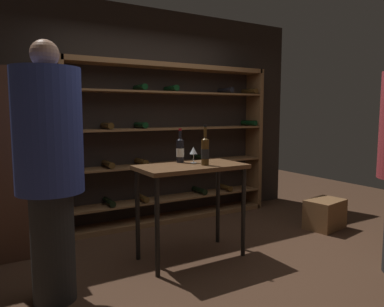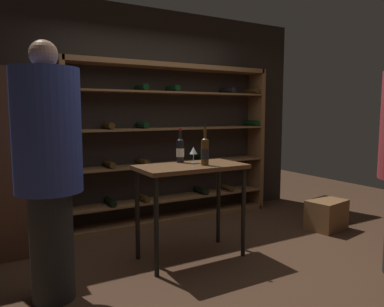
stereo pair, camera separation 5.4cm
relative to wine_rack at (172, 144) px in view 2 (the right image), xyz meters
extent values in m
plane|color=#472D1E|center=(-0.28, -1.39, -1.03)|extent=(9.20, 9.20, 0.00)
cube|color=black|center=(-0.28, 0.21, 0.36)|extent=(4.74, 0.10, 2.77)
cube|color=brown|center=(-1.38, 0.00, 0.00)|extent=(0.06, 0.32, 2.06)
cube|color=brown|center=(1.42, 0.00, 0.00)|extent=(0.06, 0.32, 2.06)
cube|color=brown|center=(0.02, 0.00, 1.00)|extent=(2.80, 0.32, 0.06)
cube|color=brown|center=(0.02, 0.00, -1.00)|extent=(2.80, 0.32, 0.06)
cube|color=brown|center=(0.02, 0.00, -0.73)|extent=(2.72, 0.32, 0.02)
cylinder|color=black|center=(-0.85, 0.00, -0.67)|extent=(0.08, 0.30, 0.08)
cylinder|color=#4C3314|center=(-0.42, 0.00, -0.67)|extent=(0.08, 0.30, 0.08)
cylinder|color=black|center=(0.45, 0.00, -0.67)|extent=(0.08, 0.30, 0.08)
cylinder|color=#4C3314|center=(0.88, 0.00, -0.67)|extent=(0.08, 0.30, 0.08)
cube|color=brown|center=(0.02, 0.00, -0.26)|extent=(2.72, 0.32, 0.02)
cylinder|color=black|center=(-1.28, 0.00, -0.21)|extent=(0.08, 0.30, 0.08)
cylinder|color=#4C3314|center=(-0.85, 0.00, -0.21)|extent=(0.08, 0.30, 0.08)
cylinder|color=#4C3314|center=(-0.42, 0.00, -0.21)|extent=(0.08, 0.30, 0.08)
cylinder|color=black|center=(0.45, 0.00, -0.21)|extent=(0.08, 0.30, 0.08)
cube|color=brown|center=(0.02, 0.00, 0.20)|extent=(2.72, 0.32, 0.02)
cylinder|color=black|center=(-1.28, 0.00, 0.26)|extent=(0.08, 0.30, 0.08)
cylinder|color=#4C3314|center=(-0.85, 0.00, 0.26)|extent=(0.08, 0.30, 0.08)
cylinder|color=black|center=(-0.42, 0.00, 0.26)|extent=(0.08, 0.30, 0.08)
cylinder|color=black|center=(1.32, 0.00, 0.26)|extent=(0.08, 0.30, 0.08)
cube|color=brown|center=(0.02, 0.00, 0.67)|extent=(2.72, 0.32, 0.02)
cylinder|color=black|center=(-1.28, 0.00, 0.72)|extent=(0.08, 0.30, 0.08)
cylinder|color=black|center=(-0.42, 0.00, 0.72)|extent=(0.08, 0.30, 0.08)
cylinder|color=black|center=(0.02, 0.00, 0.72)|extent=(0.08, 0.30, 0.08)
cylinder|color=black|center=(0.88, 0.00, 0.72)|extent=(0.08, 0.30, 0.08)
cylinder|color=#4C3314|center=(1.32, 0.00, 0.72)|extent=(0.08, 0.30, 0.08)
cube|color=brown|center=(-0.42, -1.25, -0.11)|extent=(1.05, 0.55, 0.04)
cylinder|color=black|center=(-0.89, -1.47, -0.58)|extent=(0.04, 0.04, 0.89)
cylinder|color=black|center=(0.06, -1.47, -0.58)|extent=(0.04, 0.04, 0.89)
cylinder|color=black|center=(-0.89, -1.02, -0.58)|extent=(0.04, 0.04, 0.89)
cylinder|color=black|center=(0.06, -1.02, -0.58)|extent=(0.04, 0.04, 0.89)
cylinder|color=#242424|center=(-1.75, -1.44, -0.60)|extent=(0.32, 0.32, 0.85)
cylinder|color=#2D3D8C|center=(-1.75, -1.44, 0.28)|extent=(0.49, 0.49, 0.92)
sphere|color=#AD7A5B|center=(-1.75, -1.44, 0.83)|extent=(0.21, 0.21, 0.21)
cube|color=brown|center=(1.48, -1.30, -0.84)|extent=(0.53, 0.42, 0.36)
cube|color=#4C2D1E|center=(-2.01, -0.31, -0.09)|extent=(0.44, 0.36, 1.87)
cylinder|color=#4C3314|center=(-0.31, -1.33, 0.03)|extent=(0.07, 0.07, 0.25)
cone|color=#4C3314|center=(-0.31, -1.33, 0.16)|extent=(0.07, 0.07, 0.03)
cylinder|color=#4C3314|center=(-0.31, -1.33, 0.23)|extent=(0.03, 0.03, 0.10)
cylinder|color=black|center=(-0.31, -1.33, 0.28)|extent=(0.03, 0.03, 0.02)
cylinder|color=black|center=(-0.31, -1.33, 0.02)|extent=(0.08, 0.08, 0.09)
cylinder|color=black|center=(-0.43, -1.04, 0.02)|extent=(0.08, 0.08, 0.23)
cone|color=black|center=(-0.43, -1.04, 0.14)|extent=(0.08, 0.08, 0.03)
cylinder|color=black|center=(-0.43, -1.04, 0.19)|extent=(0.03, 0.03, 0.07)
cylinder|color=maroon|center=(-0.43, -1.04, 0.24)|extent=(0.03, 0.03, 0.02)
cylinder|color=silver|center=(-0.43, -1.04, 0.01)|extent=(0.08, 0.08, 0.09)
cylinder|color=silver|center=(-0.33, -1.15, -0.09)|extent=(0.07, 0.07, 0.00)
cylinder|color=silver|center=(-0.33, -1.15, -0.05)|extent=(0.01, 0.01, 0.09)
cone|color=silver|center=(-0.33, -1.15, 0.03)|extent=(0.08, 0.08, 0.07)
cylinder|color=#590A14|center=(-0.33, -1.15, 0.02)|extent=(0.04, 0.04, 0.02)
camera|label=1|loc=(-2.21, -4.29, 0.42)|focal=34.38mm
camera|label=2|loc=(-2.16, -4.32, 0.42)|focal=34.38mm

